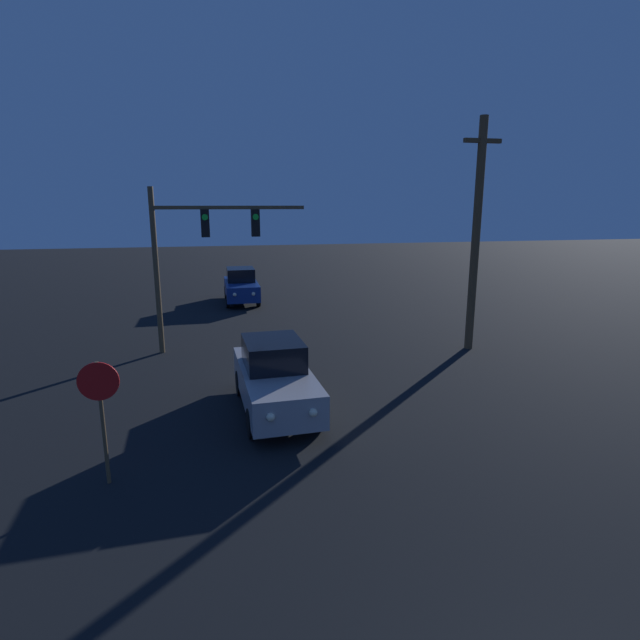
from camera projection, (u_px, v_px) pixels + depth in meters
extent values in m
cube|color=#99999E|center=(275.00, 383.00, 12.14)|extent=(1.79, 4.23, 0.77)
cube|color=black|center=(273.00, 353.00, 12.17)|extent=(1.44, 1.80, 0.66)
cylinder|color=black|center=(317.00, 416.00, 11.19)|extent=(0.20, 0.66, 0.65)
cylinder|color=black|center=(252.00, 423.00, 10.83)|extent=(0.20, 0.66, 0.65)
cylinder|color=black|center=(294.00, 378.00, 13.62)|extent=(0.20, 0.66, 0.65)
cylinder|color=black|center=(240.00, 383.00, 13.26)|extent=(0.20, 0.66, 0.65)
sphere|color=#F9EFC6|center=(313.00, 413.00, 10.25)|extent=(0.18, 0.18, 0.18)
sphere|color=#F9EFC6|center=(271.00, 417.00, 10.03)|extent=(0.18, 0.18, 0.18)
cube|color=navy|center=(241.00, 289.00, 25.69)|extent=(1.62, 4.17, 0.77)
cube|color=black|center=(241.00, 274.00, 25.73)|extent=(1.37, 1.75, 0.66)
cylinder|color=black|center=(258.00, 300.00, 24.71)|extent=(0.18, 0.65, 0.65)
cylinder|color=black|center=(228.00, 301.00, 24.40)|extent=(0.18, 0.65, 0.65)
cylinder|color=black|center=(254.00, 291.00, 27.16)|extent=(0.18, 0.65, 0.65)
cylinder|color=black|center=(226.00, 292.00, 26.85)|extent=(0.18, 0.65, 0.65)
sphere|color=#F9EFC6|center=(253.00, 294.00, 23.77)|extent=(0.18, 0.18, 0.18)
sphere|color=#F9EFC6|center=(235.00, 295.00, 23.59)|extent=(0.18, 0.18, 0.18)
cylinder|color=brown|center=(156.00, 272.00, 16.48)|extent=(0.18, 0.18, 5.52)
cube|color=brown|center=(230.00, 207.00, 16.52)|extent=(4.97, 0.12, 0.12)
cube|color=black|center=(205.00, 223.00, 16.46)|extent=(0.28, 0.28, 0.90)
cylinder|color=green|center=(205.00, 217.00, 16.27)|extent=(0.20, 0.02, 0.20)
cube|color=black|center=(255.00, 223.00, 16.80)|extent=(0.28, 0.28, 0.90)
cylinder|color=green|center=(256.00, 217.00, 16.61)|extent=(0.20, 0.02, 0.20)
cylinder|color=brown|center=(103.00, 424.00, 8.85)|extent=(0.07, 0.07, 2.31)
cylinder|color=red|center=(98.00, 381.00, 8.65)|extent=(0.70, 0.03, 0.70)
cylinder|color=brown|center=(476.00, 238.00, 16.74)|extent=(0.28, 0.28, 7.73)
cube|color=brown|center=(483.00, 141.00, 16.03)|extent=(1.29, 0.14, 0.14)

